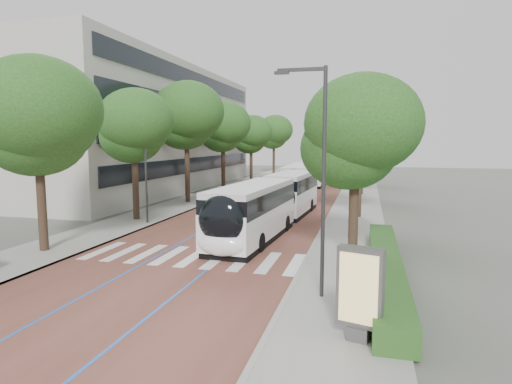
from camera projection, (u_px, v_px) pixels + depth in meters
The scene contains 22 objects.
ground at pixel (181, 263), 19.82m from camera, with size 160.00×160.00×0.00m, color #51544C.
road at pixel (304, 183), 58.27m from camera, with size 11.00×140.00×0.02m, color brown.
sidewalk_left at pixel (251, 181), 60.13m from camera, with size 4.00×140.00×0.12m, color gray.
sidewalk_right at pixel (361, 184), 56.39m from camera, with size 4.00×140.00×0.12m, color gray.
kerb_left at pixel (264, 181), 59.66m from camera, with size 0.20×140.00×0.14m, color gray.
kerb_right at pixel (346, 183), 56.86m from camera, with size 0.20×140.00×0.14m, color gray.
zebra_crossing at pixel (193, 257), 20.73m from camera, with size 10.55×3.60×0.01m.
lane_line_left at pixel (293, 182), 58.66m from camera, with size 0.12×126.00×0.01m, color blue.
lane_line_right at pixel (316, 183), 57.86m from camera, with size 0.12×126.00×0.01m, color blue.
office_building at pixel (127, 129), 50.77m from camera, with size 18.11×40.00×14.00m.
hedge at pixel (386, 266), 17.49m from camera, with size 1.20×14.00×0.80m, color #1F4A19.
streetlight_near at pixel (319, 164), 14.72m from camera, with size 1.82×0.20×8.00m.
streetlight_far at pixel (349, 150), 38.75m from camera, with size 1.82×0.20×8.00m.
lamp_post_left at pixel (146, 164), 28.55m from camera, with size 0.14×0.14×8.00m, color #333335.
trees_left at pixel (214, 129), 44.99m from camera, with size 6.34×61.05×10.31m.
trees_right at pixel (362, 136), 37.65m from camera, with size 5.36×47.09×8.88m.
lead_bus at pixel (272, 203), 27.66m from camera, with size 3.67×18.52×3.20m.
bus_queued_0 at pixel (300, 180), 43.83m from camera, with size 2.89×12.47×3.20m.
bus_queued_1 at pixel (314, 172), 55.43m from camera, with size 3.02×12.49×3.20m.
bus_queued_2 at pixel (323, 166), 68.37m from camera, with size 2.69×12.43×3.20m.
bus_queued_3 at pixel (333, 162), 81.05m from camera, with size 3.07×12.50×3.20m.
ad_panel at pixel (360, 292), 11.71m from camera, with size 1.31×0.67×2.63m.
Camera 1 is at (8.23, -17.80, 5.60)m, focal length 30.00 mm.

